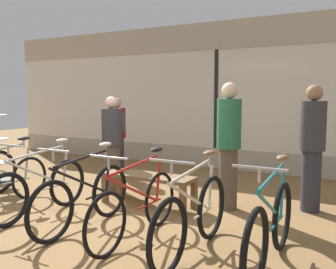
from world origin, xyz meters
TOP-DOWN VIEW (x-y plane):
  - ground_plane at (0.00, 0.00)m, footprint 24.00×24.00m
  - shop_back_wall at (0.00, 3.96)m, footprint 12.00×0.08m
  - bicycle_left at (-1.59, -0.33)m, footprint 0.46×1.74m
  - bicycle_center_left at (-0.81, -0.30)m, footprint 0.46×1.73m
  - bicycle_center at (0.03, -0.38)m, footprint 0.46×1.74m
  - bicycle_center_right at (0.79, -0.37)m, footprint 0.46×1.74m
  - bicycle_right at (1.51, -0.42)m, footprint 0.46×1.72m
  - bicycle_far_right at (2.27, -0.33)m, footprint 0.46×1.71m
  - display_bench at (0.21, 0.80)m, footprint 1.40×0.44m
  - customer_near_rack at (-1.43, 2.26)m, footprint 0.54×0.55m
  - customer_by_window at (-0.80, 1.25)m, footprint 0.47×0.47m
  - customer_mid_floor at (1.29, 1.20)m, footprint 0.40×0.40m
  - customer_near_bench at (2.33, 1.68)m, footprint 0.36×0.36m

SIDE VIEW (x-z plane):
  - ground_plane at x=0.00m, z-range 0.00..0.00m
  - display_bench at x=0.21m, z-range 0.15..0.61m
  - bicycle_center_left at x=-0.81m, z-range -0.13..0.89m
  - bicycle_left at x=-1.59m, z-range -0.13..0.89m
  - bicycle_center_right at x=0.79m, z-range -0.12..0.89m
  - bicycle_center at x=0.03m, z-range -0.13..0.90m
  - bicycle_far_right at x=2.27m, z-range -0.13..0.91m
  - bicycle_right at x=1.51m, z-range -0.13..0.91m
  - customer_by_window at x=-0.80m, z-range 0.04..1.63m
  - customer_near_rack at x=-1.43m, z-range 0.06..1.62m
  - customer_near_bench at x=2.33m, z-range 0.05..1.81m
  - customer_mid_floor at x=1.29m, z-range 0.05..1.84m
  - shop_back_wall at x=0.00m, z-range 0.04..3.24m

